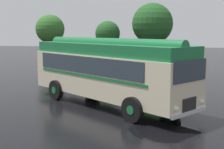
{
  "coord_description": "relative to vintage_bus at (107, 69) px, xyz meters",
  "views": [
    {
      "loc": [
        1.98,
        -15.95,
        3.83
      ],
      "look_at": [
        -0.95,
        1.25,
        1.4
      ],
      "focal_mm": 50.0,
      "sensor_mm": 36.0,
      "label": 1
    }
  ],
  "objects": [
    {
      "name": "vintage_bus",
      "position": [
        0.0,
        0.0,
        0.0
      ],
      "size": [
        9.44,
        8.15,
        3.49
      ],
      "color": "beige",
      "rests_on": "ground"
    },
    {
      "name": "tree_left_of_centre",
      "position": [
        -3.57,
        19.54,
        1.68
      ],
      "size": [
        2.83,
        2.83,
        5.0
      ],
      "color": "#4C3823",
      "rests_on": "ground"
    },
    {
      "name": "car_mid_left",
      "position": [
        1.92,
        11.3,
        -1.05
      ],
      "size": [
        2.04,
        4.24,
        1.66
      ],
      "color": "black",
      "rests_on": "ground"
    },
    {
      "name": "car_near_left",
      "position": [
        -1.09,
        11.71,
        -1.05
      ],
      "size": [
        2.22,
        4.32,
        1.66
      ],
      "color": "#B7BABF",
      "rests_on": "ground"
    },
    {
      "name": "tree_far_left",
      "position": [
        -10.04,
        18.11,
        2.23
      ],
      "size": [
        3.25,
        3.25,
        5.7
      ],
      "color": "#4C3823",
      "rests_on": "ground"
    },
    {
      "name": "ground_plane",
      "position": [
        0.94,
        0.25,
        -1.89
      ],
      "size": [
        120.0,
        120.0,
        0.0
      ],
      "primitive_type": "plane",
      "color": "black"
    },
    {
      "name": "tree_centre",
      "position": [
        1.45,
        19.73,
        2.78
      ],
      "size": [
        4.56,
        4.56,
        6.95
      ],
      "color": "#4C3823",
      "rests_on": "ground"
    },
    {
      "name": "puddle_patch",
      "position": [
        2.96,
        -3.79,
        -1.89
      ],
      "size": [
        2.78,
        2.78,
        0.01
      ],
      "primitive_type": "cylinder",
      "color": "black",
      "rests_on": "ground"
    },
    {
      "name": "car_mid_right",
      "position": [
        4.69,
        12.28,
        -1.05
      ],
      "size": [
        2.4,
        4.4,
        1.66
      ],
      "color": "#4C5156",
      "rests_on": "ground"
    }
  ]
}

